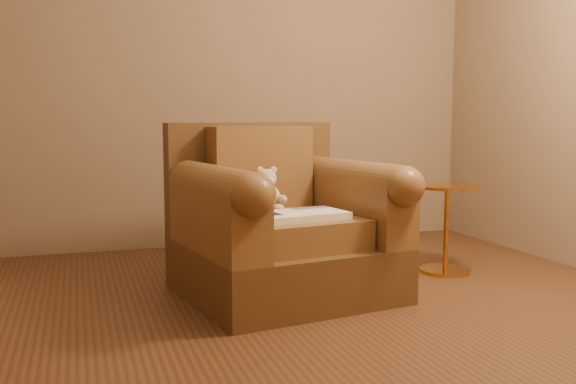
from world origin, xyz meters
name	(u,v)px	position (x,y,z in m)	size (l,w,h in m)	color
floor	(310,324)	(0.00, 0.00, 0.00)	(4.00, 4.00, 0.00)	#54311C
armchair	(281,228)	(0.04, 0.56, 0.36)	(1.17, 1.13, 0.92)	#55371C
teddy_bear	(268,194)	(-0.01, 0.64, 0.54)	(0.18, 0.20, 0.25)	#D1B392
guidebook	(301,215)	(0.07, 0.34, 0.46)	(0.49, 0.35, 0.04)	beige
side_table	(446,226)	(1.14, 0.68, 0.29)	(0.39, 0.39, 0.54)	gold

